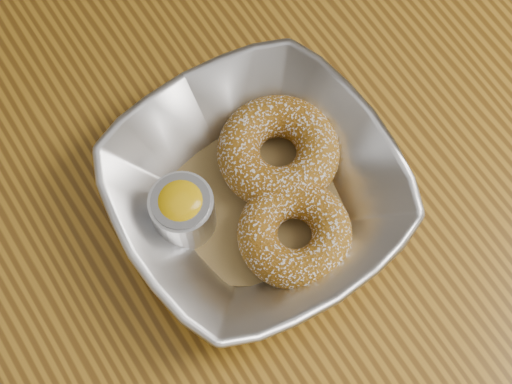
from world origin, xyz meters
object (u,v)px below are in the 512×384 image
ramekin (183,210)px  donut_back (278,152)px  serving_bowl (256,193)px  donut_front (295,234)px  table (239,188)px

ramekin → donut_back: bearing=2.7°
serving_bowl → donut_front: serving_bowl is taller
serving_bowl → table: bearing=74.7°
table → ramekin: size_ratio=22.21×
table → serving_bowl: bearing=-105.3°
table → donut_back: 0.13m
donut_back → donut_front: 0.07m
table → donut_back: bearing=-60.3°
serving_bowl → donut_back: bearing=30.7°
serving_bowl → ramekin: size_ratio=4.20×
donut_front → donut_back: bearing=67.2°
serving_bowl → ramekin: 0.06m
donut_back → ramekin: ramekin is taller
table → donut_front: bearing=-94.4°
table → donut_front: size_ratio=13.16×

